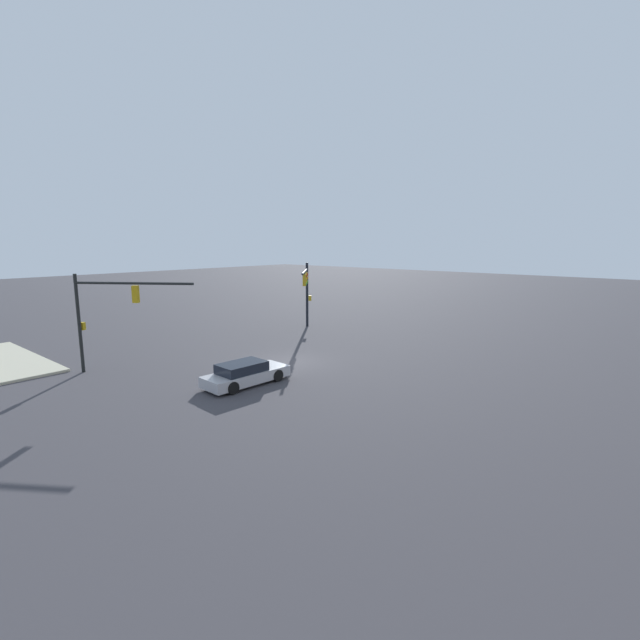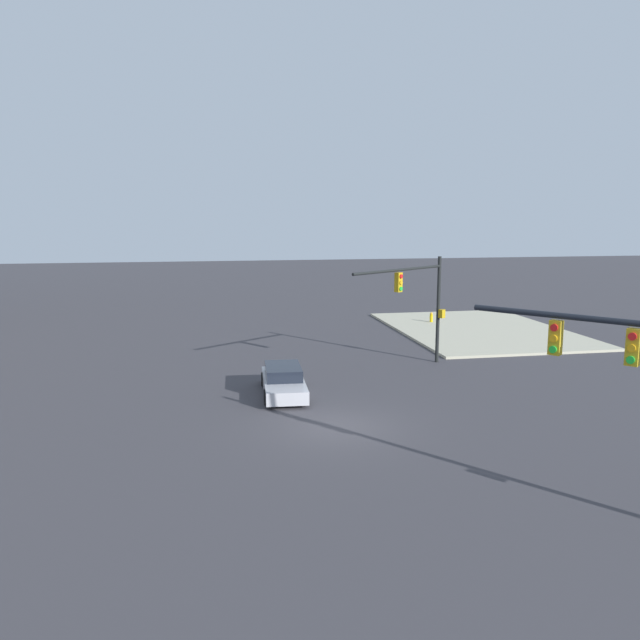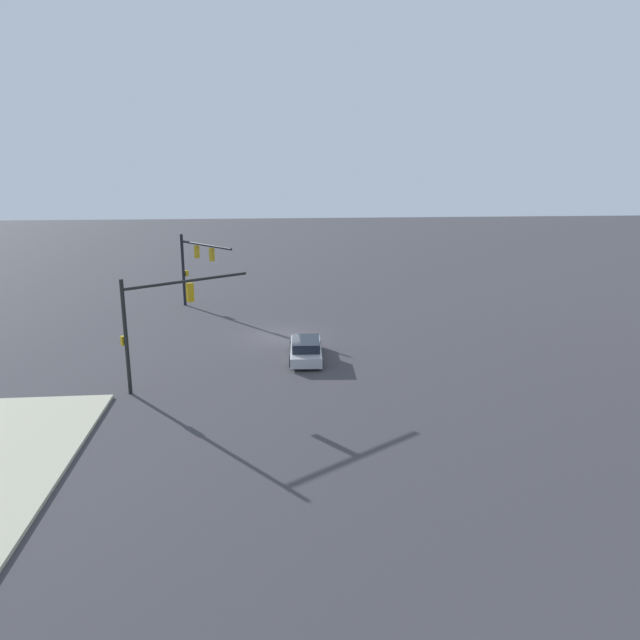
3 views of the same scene
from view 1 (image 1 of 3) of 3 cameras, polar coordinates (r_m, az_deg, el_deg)
name	(u,v)px [view 1 (image 1 of 3)]	position (r m, az deg, el deg)	size (l,w,h in m)	color
ground_plane	(290,362)	(28.13, -3.81, -5.32)	(176.34, 176.34, 0.00)	#3A393E
traffic_signal_near_corner	(106,306)	(27.68, -25.44, 1.55)	(4.00, 5.93, 5.62)	black
traffic_signal_opposite_side	(306,285)	(37.60, -1.75, 4.45)	(5.35, 4.21, 5.58)	black
sedan_car_approaching	(245,374)	(23.94, -9.45, -6.73)	(4.74, 2.03, 1.21)	#B2B1B7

